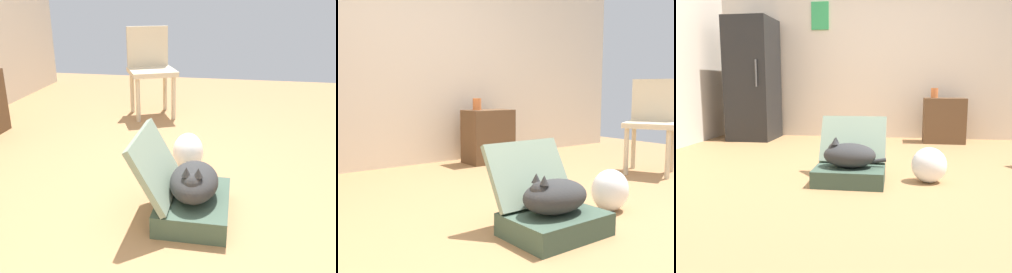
% 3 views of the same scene
% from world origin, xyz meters
% --- Properties ---
extents(ground_plane, '(7.68, 7.68, 0.00)m').
position_xyz_m(ground_plane, '(0.00, 0.00, 0.00)').
color(ground_plane, '#9E7247').
rests_on(ground_plane, ground).
extents(wall_back, '(6.40, 0.15, 2.60)m').
position_xyz_m(wall_back, '(-0.00, 2.26, 1.30)').
color(wall_back, beige).
rests_on(wall_back, ground).
extents(suitcase_base, '(0.55, 0.41, 0.13)m').
position_xyz_m(suitcase_base, '(-0.14, -0.28, 0.07)').
color(suitcase_base, '#384C3D').
rests_on(suitcase_base, ground).
extents(suitcase_lid, '(0.55, 0.23, 0.38)m').
position_xyz_m(suitcase_lid, '(-0.14, -0.05, 0.32)').
color(suitcase_lid, gray).
rests_on(suitcase_lid, suitcase_base).
extents(cat, '(0.50, 0.28, 0.24)m').
position_xyz_m(cat, '(-0.15, -0.27, 0.23)').
color(cat, '#2D2D2D').
rests_on(cat, suitcase_base).
extents(plastic_bag_white, '(0.28, 0.23, 0.29)m').
position_xyz_m(plastic_bag_white, '(0.49, -0.16, 0.14)').
color(plastic_bag_white, white).
rests_on(plastic_bag_white, ground).
extents(refrigerator, '(0.60, 0.67, 1.67)m').
position_xyz_m(refrigerator, '(-1.78, 1.80, 0.84)').
color(refrigerator, black).
rests_on(refrigerator, ground).
extents(side_table, '(0.53, 0.33, 0.60)m').
position_xyz_m(side_table, '(0.85, 1.85, 0.30)').
color(side_table, brown).
rests_on(side_table, ground).
extents(vase_tall, '(0.09, 0.09, 0.13)m').
position_xyz_m(vase_tall, '(0.72, 1.87, 0.66)').
color(vase_tall, '#CC6B38').
rests_on(vase_tall, side_table).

